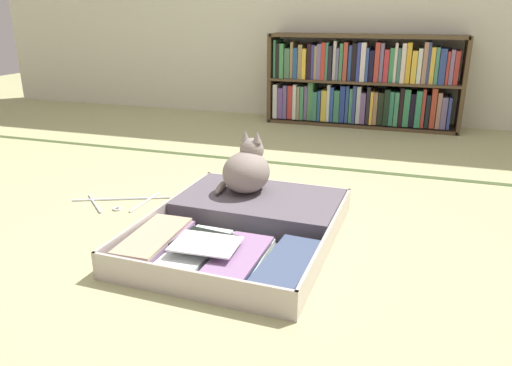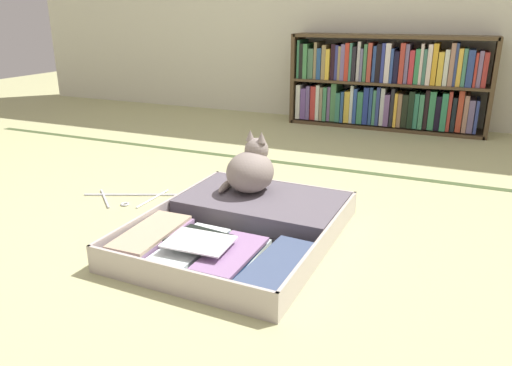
{
  "view_description": "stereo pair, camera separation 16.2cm",
  "coord_description": "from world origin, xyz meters",
  "views": [
    {
      "loc": [
        0.74,
        -1.7,
        0.86
      ],
      "look_at": [
        0.16,
        0.05,
        0.21
      ],
      "focal_mm": 33.98,
      "sensor_mm": 36.0,
      "label": 1
    },
    {
      "loc": [
        0.89,
        -1.64,
        0.86
      ],
      "look_at": [
        0.16,
        0.05,
        0.21
      ],
      "focal_mm": 33.98,
      "sensor_mm": 36.0,
      "label": 2
    }
  ],
  "objects": [
    {
      "name": "clothes_hanger",
      "position": [
        -0.56,
        0.15,
        0.01
      ],
      "size": [
        0.44,
        0.31,
        0.01
      ],
      "color": "silver",
      "rests_on": "ground_plane"
    },
    {
      "name": "black_cat",
      "position": [
        0.06,
        0.24,
        0.2
      ],
      "size": [
        0.26,
        0.26,
        0.27
      ],
      "color": "gray",
      "rests_on": "open_suitcase"
    },
    {
      "name": "open_suitcase",
      "position": [
        0.13,
        0.02,
        0.04
      ],
      "size": [
        0.74,
        0.94,
        0.1
      ],
      "color": "#BDB0AA",
      "rests_on": "ground_plane"
    },
    {
      "name": "ground_plane",
      "position": [
        0.0,
        0.0,
        0.0
      ],
      "size": [
        10.0,
        10.0,
        0.0
      ],
      "primitive_type": "plane",
      "color": "tan"
    },
    {
      "name": "bookshelf",
      "position": [
        0.31,
        2.24,
        0.34
      ],
      "size": [
        1.5,
        0.29,
        0.71
      ],
      "color": "#4F3D27",
      "rests_on": "ground_plane"
    },
    {
      "name": "tatami_border",
      "position": [
        0.0,
        1.02,
        0.0
      ],
      "size": [
        4.8,
        0.05,
        0.0
      ],
      "color": "#3D4D29",
      "rests_on": "ground_plane"
    }
  ]
}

